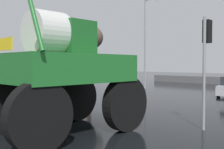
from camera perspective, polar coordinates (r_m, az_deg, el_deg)
ground_plane at (r=18.63m, az=17.06°, el=-5.41°), size 120.00×120.00×0.00m
oversize_sprayer at (r=9.71m, az=-10.48°, el=0.54°), size 3.88×5.48×4.29m
traffic_signal_near_left at (r=17.21m, az=-11.90°, el=2.81°), size 0.24×0.54×3.61m
traffic_signal_near_right at (r=10.67m, az=19.03°, el=5.29°), size 0.24×0.54×4.13m
streetlight_far_left at (r=27.67m, az=7.10°, el=7.28°), size 1.83×0.24×8.95m
bare_tree_left at (r=25.16m, az=-4.86°, el=7.46°), size 2.63×2.63×5.98m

